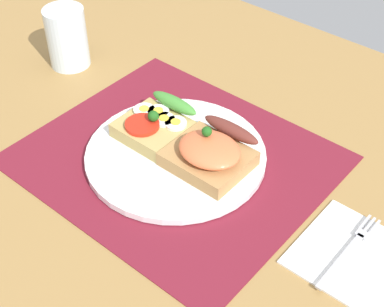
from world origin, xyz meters
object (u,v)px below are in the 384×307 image
(napkin, at_px, (355,256))
(fork, at_px, (350,249))
(plate, at_px, (176,155))
(sandwich_salmon, at_px, (211,152))
(drinking_glass, at_px, (67,37))
(sandwich_egg_tomato, at_px, (156,124))

(napkin, bearing_deg, fork, 162.01)
(plate, xyz_separation_m, fork, (0.27, 0.01, -0.00))
(sandwich_salmon, relative_size, drinking_glass, 1.04)
(plate, bearing_deg, sandwich_egg_tomato, 163.77)
(drinking_glass, bearing_deg, sandwich_egg_tomato, -12.21)
(plate, relative_size, drinking_glass, 2.48)
(plate, xyz_separation_m, sandwich_egg_tomato, (-0.05, 0.01, 0.02))
(plate, relative_size, fork, 1.85)
(sandwich_egg_tomato, distance_m, napkin, 0.33)
(napkin, bearing_deg, plate, -178.87)
(sandwich_egg_tomato, relative_size, drinking_glass, 0.98)
(sandwich_salmon, relative_size, napkin, 0.81)
(sandwich_salmon, height_order, fork, sandwich_salmon)
(sandwich_salmon, bearing_deg, napkin, -1.98)
(drinking_glass, bearing_deg, napkin, -6.28)
(sandwich_salmon, bearing_deg, plate, -165.66)
(napkin, relative_size, fork, 0.96)
(sandwich_egg_tomato, relative_size, fork, 0.73)
(napkin, distance_m, fork, 0.01)
(napkin, relative_size, drinking_glass, 1.29)
(plate, height_order, drinking_glass, drinking_glass)
(fork, xyz_separation_m, drinking_glass, (-0.57, 0.06, 0.04))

